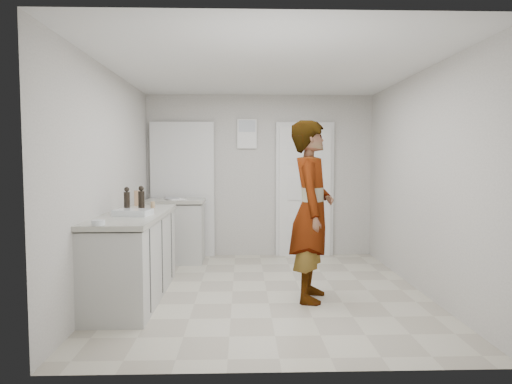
{
  "coord_description": "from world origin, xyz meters",
  "views": [
    {
      "loc": [
        -0.28,
        -5.11,
        1.49
      ],
      "look_at": [
        -0.11,
        0.4,
        1.11
      ],
      "focal_mm": 32.0,
      "sensor_mm": 36.0,
      "label": 1
    }
  ],
  "objects_px": {
    "spice_jar": "(153,205)",
    "oil_cruet_b": "(127,201)",
    "cake_mix_box": "(139,198)",
    "oil_cruet_a": "(141,199)",
    "baking_dish": "(133,213)",
    "egg_bowl": "(98,223)",
    "person": "(312,211)"
  },
  "relations": [
    {
      "from": "spice_jar",
      "to": "oil_cruet_b",
      "type": "relative_size",
      "value": 0.27
    },
    {
      "from": "cake_mix_box",
      "to": "oil_cruet_a",
      "type": "height_order",
      "value": "oil_cruet_a"
    },
    {
      "from": "cake_mix_box",
      "to": "baking_dish",
      "type": "relative_size",
      "value": 0.48
    },
    {
      "from": "egg_bowl",
      "to": "baking_dish",
      "type": "bearing_deg",
      "value": 78.97
    },
    {
      "from": "cake_mix_box",
      "to": "baking_dish",
      "type": "xyz_separation_m",
      "value": [
        0.16,
        -1.02,
        -0.07
      ]
    },
    {
      "from": "oil_cruet_b",
      "to": "egg_bowl",
      "type": "bearing_deg",
      "value": -92.37
    },
    {
      "from": "person",
      "to": "baking_dish",
      "type": "distance_m",
      "value": 1.87
    },
    {
      "from": "person",
      "to": "cake_mix_box",
      "type": "xyz_separation_m",
      "value": [
        -2.03,
        0.92,
        0.06
      ]
    },
    {
      "from": "baking_dish",
      "to": "egg_bowl",
      "type": "height_order",
      "value": "baking_dish"
    },
    {
      "from": "oil_cruet_a",
      "to": "oil_cruet_b",
      "type": "height_order",
      "value": "oil_cruet_b"
    },
    {
      "from": "oil_cruet_a",
      "to": "egg_bowl",
      "type": "distance_m",
      "value": 1.15
    },
    {
      "from": "person",
      "to": "oil_cruet_a",
      "type": "distance_m",
      "value": 1.91
    },
    {
      "from": "egg_bowl",
      "to": "cake_mix_box",
      "type": "bearing_deg",
      "value": 90.92
    },
    {
      "from": "cake_mix_box",
      "to": "baking_dish",
      "type": "distance_m",
      "value": 1.03
    },
    {
      "from": "person",
      "to": "oil_cruet_b",
      "type": "relative_size",
      "value": 6.65
    },
    {
      "from": "person",
      "to": "spice_jar",
      "type": "bearing_deg",
      "value": 82.61
    },
    {
      "from": "cake_mix_box",
      "to": "oil_cruet_a",
      "type": "bearing_deg",
      "value": -91.85
    },
    {
      "from": "person",
      "to": "spice_jar",
      "type": "relative_size",
      "value": 24.79
    },
    {
      "from": "person",
      "to": "cake_mix_box",
      "type": "distance_m",
      "value": 2.23
    },
    {
      "from": "cake_mix_box",
      "to": "person",
      "type": "bearing_deg",
      "value": -41.36
    },
    {
      "from": "baking_dish",
      "to": "oil_cruet_b",
      "type": "bearing_deg",
      "value": 121.88
    },
    {
      "from": "person",
      "to": "egg_bowl",
      "type": "xyz_separation_m",
      "value": [
        -2.0,
        -0.79,
        -0.01
      ]
    },
    {
      "from": "person",
      "to": "baking_dish",
      "type": "bearing_deg",
      "value": 105.03
    },
    {
      "from": "spice_jar",
      "to": "person",
      "type": "bearing_deg",
      "value": -19.59
    },
    {
      "from": "spice_jar",
      "to": "baking_dish",
      "type": "relative_size",
      "value": 0.19
    },
    {
      "from": "spice_jar",
      "to": "oil_cruet_a",
      "type": "height_order",
      "value": "oil_cruet_a"
    },
    {
      "from": "person",
      "to": "egg_bowl",
      "type": "height_order",
      "value": "person"
    },
    {
      "from": "person",
      "to": "cake_mix_box",
      "type": "relative_size",
      "value": 10.07
    },
    {
      "from": "cake_mix_box",
      "to": "oil_cruet_a",
      "type": "distance_m",
      "value": 0.61
    },
    {
      "from": "person",
      "to": "oil_cruet_b",
      "type": "distance_m",
      "value": 1.97
    },
    {
      "from": "person",
      "to": "oil_cruet_a",
      "type": "xyz_separation_m",
      "value": [
        -1.87,
        0.34,
        0.1
      ]
    },
    {
      "from": "oil_cruet_a",
      "to": "cake_mix_box",
      "type": "bearing_deg",
      "value": 105.05
    }
  ]
}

